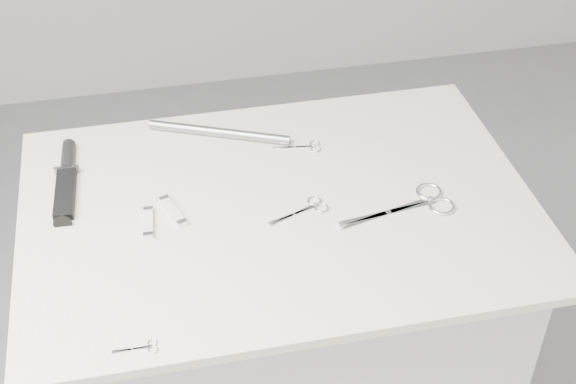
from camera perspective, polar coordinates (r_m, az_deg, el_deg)
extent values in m
cube|color=silver|center=(1.90, -0.55, -11.77)|extent=(0.90, 0.60, 0.90)
cube|color=beige|center=(1.57, -0.65, -1.14)|extent=(1.00, 0.70, 0.02)
cube|color=silver|center=(1.56, 7.14, -1.48)|extent=(0.21, 0.07, 0.00)
cylinder|color=silver|center=(1.56, 7.14, -1.45)|extent=(0.01, 0.01, 0.01)
torus|color=silver|center=(1.62, 9.98, 0.03)|extent=(0.05, 0.05, 0.01)
torus|color=silver|center=(1.59, 10.86, -0.99)|extent=(0.05, 0.05, 0.01)
cube|color=silver|center=(1.54, 0.42, -1.61)|extent=(0.11, 0.05, 0.00)
cylinder|color=silver|center=(1.54, 0.42, -1.59)|extent=(0.01, 0.01, 0.00)
torus|color=silver|center=(1.57, 1.87, -0.63)|extent=(0.03, 0.03, 0.00)
torus|color=silver|center=(1.56, 2.40, -1.14)|extent=(0.03, 0.03, 0.00)
cube|color=silver|center=(1.71, 0.47, 3.20)|extent=(0.09, 0.03, 0.00)
cylinder|color=silver|center=(1.71, 0.47, 3.22)|extent=(0.00, 0.00, 0.00)
torus|color=silver|center=(1.73, 1.92, 3.47)|extent=(0.02, 0.02, 0.00)
torus|color=silver|center=(1.71, 1.99, 3.07)|extent=(0.02, 0.02, 0.00)
cube|color=silver|center=(1.33, -10.99, -10.93)|extent=(0.06, 0.01, 0.00)
cylinder|color=silver|center=(1.33, -11.00, -10.91)|extent=(0.00, 0.00, 0.00)
torus|color=silver|center=(1.34, -9.60, -10.53)|extent=(0.02, 0.02, 0.00)
torus|color=silver|center=(1.33, -9.56, -11.02)|extent=(0.02, 0.02, 0.00)
cube|color=black|center=(1.64, -15.58, -0.08)|extent=(0.05, 0.15, 0.02)
cube|color=gray|center=(1.70, -15.46, 1.55)|extent=(0.06, 0.01, 0.02)
cylinder|color=black|center=(1.74, -15.38, 2.45)|extent=(0.04, 0.09, 0.03)
cube|color=beige|center=(1.54, -9.90, -2.18)|extent=(0.02, 0.08, 0.01)
cube|color=silver|center=(1.57, -9.90, -1.29)|extent=(0.02, 0.01, 0.01)
cube|color=silver|center=(1.51, -9.90, -3.08)|extent=(0.02, 0.01, 0.01)
cube|color=beige|center=(1.56, -8.18, -1.34)|extent=(0.05, 0.09, 0.01)
cube|color=silver|center=(1.59, -8.78, -0.50)|extent=(0.02, 0.02, 0.01)
cube|color=silver|center=(1.53, -7.56, -2.20)|extent=(0.02, 0.02, 0.01)
cylinder|color=gray|center=(1.75, -4.92, 4.25)|extent=(0.30, 0.14, 0.02)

